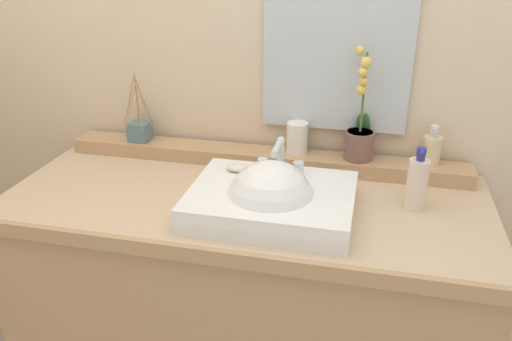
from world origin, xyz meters
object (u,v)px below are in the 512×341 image
(soap_bar, at_px, (238,168))
(lotion_bottle, at_px, (417,183))
(reed_diffuser, at_px, (140,131))
(sink_basin, at_px, (271,203))
(tumbler_cup, at_px, (297,138))
(potted_plant, at_px, (360,134))
(soap_dispenser, at_px, (432,149))

(soap_bar, xyz_separation_m, lotion_bottle, (0.53, 0.02, -0.01))
(lotion_bottle, bearing_deg, reed_diffuser, 167.54)
(sink_basin, height_order, lotion_bottle, lotion_bottle)
(tumbler_cup, bearing_deg, sink_basin, -92.39)
(potted_plant, distance_m, tumbler_cup, 0.21)
(potted_plant, bearing_deg, tumbler_cup, 176.58)
(lotion_bottle, bearing_deg, tumbler_cup, 149.36)
(soap_dispenser, relative_size, lotion_bottle, 0.69)
(soap_dispenser, distance_m, reed_diffuser, 1.01)
(reed_diffuser, bearing_deg, soap_bar, -28.78)
(sink_basin, bearing_deg, reed_diffuser, 148.16)
(tumbler_cup, bearing_deg, soap_dispenser, 0.08)
(sink_basin, xyz_separation_m, tumbler_cup, (0.02, 0.36, 0.07))
(potted_plant, bearing_deg, sink_basin, -122.49)
(tumbler_cup, bearing_deg, lotion_bottle, -30.64)
(tumbler_cup, xyz_separation_m, reed_diffuser, (-0.57, -0.02, -0.02))
(sink_basin, relative_size, soap_dispenser, 3.56)
(tumbler_cup, bearing_deg, soap_bar, -119.39)
(soap_dispenser, bearing_deg, lotion_bottle, -103.11)
(reed_diffuser, bearing_deg, tumbler_cup, 1.68)
(sink_basin, distance_m, soap_dispenser, 0.59)
(soap_dispenser, height_order, reed_diffuser, reed_diffuser)
(sink_basin, distance_m, lotion_bottle, 0.42)
(soap_bar, relative_size, potted_plant, 0.19)
(reed_diffuser, distance_m, lotion_bottle, 0.98)
(soap_bar, bearing_deg, potted_plant, 34.46)
(soap_bar, bearing_deg, sink_basin, -40.79)
(sink_basin, bearing_deg, tumbler_cup, 87.61)
(reed_diffuser, height_order, lotion_bottle, reed_diffuser)
(potted_plant, distance_m, reed_diffuser, 0.78)
(tumbler_cup, bearing_deg, potted_plant, -3.42)
(soap_bar, xyz_separation_m, soap_dispenser, (0.58, 0.25, 0.02))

